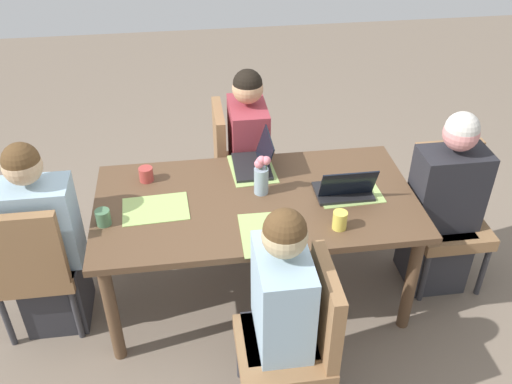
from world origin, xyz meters
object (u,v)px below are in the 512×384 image
(chair_near_left_near, at_px, (237,161))
(chair_head_left_left_far, at_px, (446,208))
(coffee_mug_near_left, at_px, (103,217))
(person_head_left_left_far, at_px, (442,212))
(chair_head_right_right_near, at_px, (33,262))
(coffee_mug_near_right, at_px, (146,174))
(person_head_right_right_near, at_px, (46,248))
(laptop_head_left_left_far, at_px, (344,189))
(dining_table, at_px, (256,210))
(chair_far_left_mid, at_px, (299,336))
(coffee_mug_centre_left, at_px, (340,220))
(flower_vase, at_px, (261,174))
(laptop_near_left_near, at_px, (256,162))
(person_far_left_mid, at_px, (281,324))
(person_near_left_near, at_px, (248,161))

(chair_near_left_near, height_order, chair_head_left_left_far, same)
(chair_near_left_near, bearing_deg, coffee_mug_near_left, 47.99)
(chair_head_left_left_far, xyz_separation_m, person_head_left_left_far, (0.06, 0.07, 0.03))
(person_head_left_left_far, bearing_deg, chair_head_right_right_near, 2.08)
(coffee_mug_near_right, bearing_deg, person_head_right_right_near, 28.71)
(laptop_head_left_left_far, bearing_deg, chair_head_right_right_near, 2.52)
(dining_table, distance_m, chair_far_left_mid, 0.83)
(chair_head_right_right_near, xyz_separation_m, coffee_mug_centre_left, (-1.65, 0.21, 0.27))
(flower_vase, xyz_separation_m, laptop_head_left_left_far, (-0.46, 0.10, -0.08))
(chair_far_left_mid, relative_size, laptop_head_left_left_far, 2.81)
(laptop_head_left_left_far, bearing_deg, chair_near_left_near, -56.92)
(chair_head_left_left_far, distance_m, laptop_head_left_left_far, 0.75)
(flower_vase, bearing_deg, laptop_near_left_near, -91.09)
(dining_table, height_order, person_far_left_mid, person_far_left_mid)
(chair_head_left_left_far, relative_size, coffee_mug_near_right, 10.48)
(chair_head_right_right_near, distance_m, coffee_mug_near_right, 0.79)
(chair_far_left_mid, relative_size, coffee_mug_centre_left, 8.86)
(chair_head_right_right_near, bearing_deg, dining_table, -175.00)
(person_near_left_near, height_order, laptop_head_left_left_far, person_near_left_near)
(chair_head_left_left_far, bearing_deg, person_head_left_left_far, 51.24)
(coffee_mug_near_right, bearing_deg, chair_head_right_right_near, 31.54)
(laptop_near_left_near, bearing_deg, coffee_mug_near_left, 26.62)
(chair_near_left_near, distance_m, flower_vase, 0.80)
(chair_head_right_right_near, distance_m, flower_vase, 1.34)
(laptop_head_left_left_far, distance_m, coffee_mug_near_right, 1.16)
(person_head_left_left_far, height_order, coffee_mug_centre_left, person_head_left_left_far)
(flower_vase, bearing_deg, chair_head_right_right_near, 7.64)
(person_near_left_near, xyz_separation_m, coffee_mug_near_right, (0.66, 0.44, 0.24))
(chair_far_left_mid, distance_m, laptop_near_left_near, 1.17)
(chair_near_left_near, height_order, laptop_near_left_near, laptop_near_left_near)
(person_head_right_right_near, bearing_deg, chair_near_left_near, -144.90)
(dining_table, bearing_deg, person_near_left_near, -93.73)
(dining_table, bearing_deg, chair_far_left_mid, 96.42)
(chair_far_left_mid, distance_m, person_head_right_right_near, 1.50)
(chair_near_left_near, height_order, person_head_left_left_far, person_head_left_left_far)
(person_head_right_right_near, distance_m, coffee_mug_centre_left, 1.63)
(person_far_left_mid, distance_m, person_head_right_right_near, 1.40)
(person_far_left_mid, height_order, laptop_head_left_left_far, person_far_left_mid)
(person_near_left_near, xyz_separation_m, person_far_left_mid, (0.03, 1.47, 0.00))
(person_near_left_near, bearing_deg, person_far_left_mid, 88.83)
(person_near_left_near, distance_m, laptop_near_left_near, 0.46)
(chair_near_left_near, relative_size, person_near_left_near, 0.75)
(flower_vase, height_order, coffee_mug_centre_left, flower_vase)
(person_far_left_mid, distance_m, person_head_left_left_far, 1.34)
(person_near_left_near, distance_m, chair_head_left_left_far, 1.33)
(chair_near_left_near, height_order, flower_vase, flower_vase)
(dining_table, relative_size, laptop_near_left_near, 5.67)
(coffee_mug_centre_left, bearing_deg, chair_head_left_left_far, -155.21)
(chair_head_left_left_far, height_order, person_head_left_left_far, person_head_left_left_far)
(person_head_left_left_far, relative_size, coffee_mug_centre_left, 11.76)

